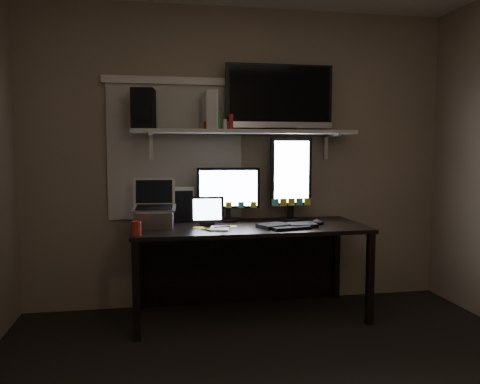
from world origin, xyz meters
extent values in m
plane|color=#706550|center=(0.00, 1.80, 1.25)|extent=(3.60, 0.00, 3.60)
cube|color=beige|center=(-0.55, 1.79, 1.30)|extent=(1.10, 0.02, 1.10)
cube|color=black|center=(0.00, 1.43, 0.71)|extent=(1.80, 0.75, 0.03)
cube|color=black|center=(0.00, 1.78, 0.35)|extent=(1.80, 0.02, 0.70)
cube|color=black|center=(-0.86, 1.09, 0.35)|extent=(0.05, 0.05, 0.70)
cube|color=black|center=(0.86, 1.09, 0.35)|extent=(0.05, 0.05, 0.70)
cube|color=black|center=(-0.86, 1.76, 0.35)|extent=(0.05, 0.05, 0.70)
cube|color=black|center=(0.86, 1.76, 0.35)|extent=(0.05, 0.05, 0.70)
cube|color=#AEAEA9|center=(0.00, 1.62, 1.46)|extent=(1.80, 0.35, 0.03)
cube|color=black|center=(-0.13, 1.66, 0.96)|extent=(0.52, 0.10, 0.45)
cube|color=black|center=(0.39, 1.62, 1.08)|extent=(0.36, 0.09, 0.70)
cube|color=black|center=(0.27, 1.29, 0.74)|extent=(0.48, 0.27, 0.03)
ellipsoid|color=black|center=(0.54, 1.36, 0.75)|extent=(0.10, 0.13, 0.04)
cube|color=white|center=(-0.25, 1.29, 0.74)|extent=(0.18, 0.22, 0.01)
cube|color=black|center=(-0.33, 1.47, 0.84)|extent=(0.26, 0.12, 0.23)
cube|color=black|center=(-0.54, 1.69, 0.87)|extent=(0.23, 0.12, 0.28)
cube|color=silver|center=(-0.73, 1.47, 0.91)|extent=(0.34, 0.29, 0.36)
cylinder|color=maroon|center=(-0.85, 1.13, 0.78)|extent=(0.08, 0.08, 0.10)
cube|color=black|center=(0.30, 1.67, 1.75)|extent=(0.90, 0.16, 0.54)
cube|color=beige|center=(-0.29, 1.60, 1.63)|extent=(0.10, 0.26, 0.30)
cube|color=black|center=(-0.80, 1.61, 1.63)|extent=(0.19, 0.22, 0.31)
camera|label=1|loc=(-0.71, -2.12, 1.32)|focal=35.00mm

